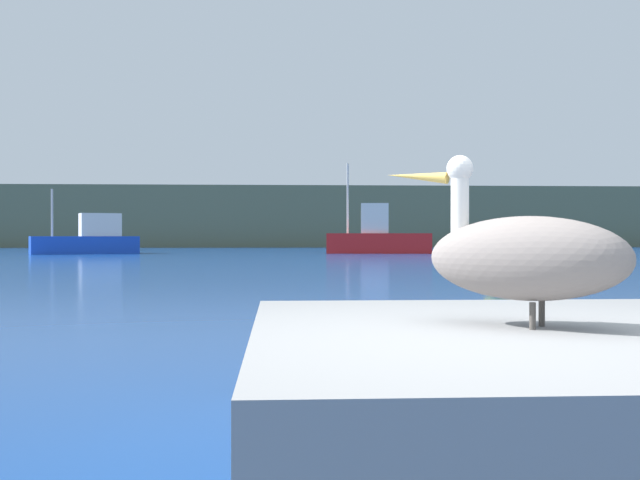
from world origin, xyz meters
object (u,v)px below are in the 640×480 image
(fishing_boat_blue, at_px, (89,239))
(fishing_boat_red, at_px, (378,237))
(pelican, at_px, (524,256))
(mooring_buoy, at_px, (502,272))

(fishing_boat_blue, relative_size, fishing_boat_red, 0.99)
(pelican, distance_m, mooring_buoy, 11.18)
(pelican, bearing_deg, fishing_boat_blue, -37.28)
(fishing_boat_blue, relative_size, mooring_buoy, 8.74)
(pelican, relative_size, mooring_buoy, 1.60)
(mooring_buoy, bearing_deg, fishing_boat_red, 87.10)
(fishing_boat_blue, bearing_deg, pelican, 84.81)
(fishing_boat_blue, distance_m, mooring_buoy, 33.13)
(fishing_boat_blue, bearing_deg, fishing_boat_red, 157.43)
(pelican, xyz_separation_m, mooring_buoy, (3.19, 10.70, -0.63))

